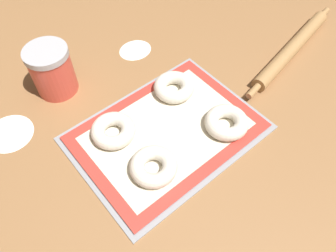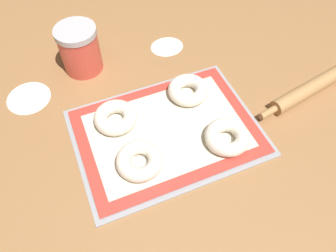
{
  "view_description": "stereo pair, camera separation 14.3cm",
  "coord_description": "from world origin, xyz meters",
  "views": [
    {
      "loc": [
        -0.3,
        -0.34,
        0.67
      ],
      "look_at": [
        0.0,
        0.02,
        0.03
      ],
      "focal_mm": 35.0,
      "sensor_mm": 36.0,
      "label": 1
    },
    {
      "loc": [
        -0.18,
        -0.42,
        0.67
      ],
      "look_at": [
        0.0,
        0.02,
        0.03
      ],
      "focal_mm": 35.0,
      "sensor_mm": 36.0,
      "label": 2
    }
  ],
  "objects": [
    {
      "name": "rolling_pin",
      "position": [
        0.48,
        0.01,
        0.02
      ],
      "size": [
        0.49,
        0.11,
        0.04
      ],
      "color": "#AD7F4C",
      "rests_on": "ground_plane"
    },
    {
      "name": "flour_patch_far",
      "position": [
        0.13,
        0.32,
        0.0
      ],
      "size": [
        0.1,
        0.09,
        0.0
      ],
      "color": "white",
      "rests_on": "ground_plane"
    },
    {
      "name": "baking_tray",
      "position": [
        0.0,
        0.02,
        0.0
      ],
      "size": [
        0.45,
        0.33,
        0.01
      ],
      "color": "#93969B",
      "rests_on": "ground_plane"
    },
    {
      "name": "ground_plane",
      "position": [
        0.0,
        0.0,
        0.0
      ],
      "size": [
        2.8,
        2.8,
        0.0
      ],
      "primitive_type": "plane",
      "color": "olive"
    },
    {
      "name": "flour_patch_near",
      "position": [
        -0.3,
        0.27,
        0.0
      ],
      "size": [
        0.12,
        0.12,
        0.0
      ],
      "color": "white",
      "rests_on": "ground_plane"
    },
    {
      "name": "flour_canister",
      "position": [
        -0.13,
        0.33,
        0.07
      ],
      "size": [
        0.11,
        0.11,
        0.13
      ],
      "color": "#DB4C3D",
      "rests_on": "ground_plane"
    },
    {
      "name": "bagel_front_right",
      "position": [
        0.12,
        -0.07,
        0.03
      ],
      "size": [
        0.11,
        0.11,
        0.03
      ],
      "color": "silver",
      "rests_on": "baking_mat"
    },
    {
      "name": "baking_mat",
      "position": [
        0.0,
        0.02,
        0.01
      ],
      "size": [
        0.43,
        0.31,
        0.0
      ],
      "color": "red",
      "rests_on": "baking_tray"
    },
    {
      "name": "bagel_back_left",
      "position": [
        -0.11,
        0.09,
        0.03
      ],
      "size": [
        0.11,
        0.11,
        0.03
      ],
      "color": "silver",
      "rests_on": "baking_mat"
    },
    {
      "name": "bagel_back_right",
      "position": [
        0.1,
        0.11,
        0.03
      ],
      "size": [
        0.11,
        0.11,
        0.03
      ],
      "color": "silver",
      "rests_on": "baking_mat"
    },
    {
      "name": "bagel_front_left",
      "position": [
        -0.09,
        -0.05,
        0.03
      ],
      "size": [
        0.11,
        0.11,
        0.03
      ],
      "color": "silver",
      "rests_on": "baking_mat"
    }
  ]
}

